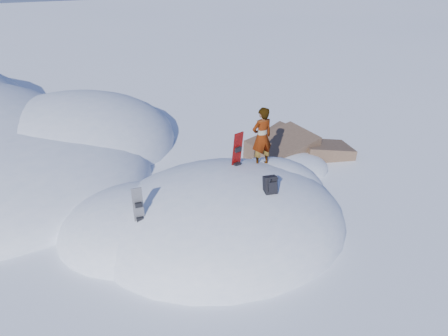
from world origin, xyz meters
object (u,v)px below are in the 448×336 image
object	(u,v)px
snowboard_dark	(139,213)
backpack	(270,185)
snowboard_red	(237,158)
person	(262,137)

from	to	relation	value
snowboard_dark	backpack	xyz separation A→B (m)	(3.29, -0.41, 0.33)
snowboard_red	snowboard_dark	world-z (taller)	snowboard_red
snowboard_red	backpack	size ratio (longest dim) A/B	3.09
snowboard_red	person	bearing A→B (deg)	-11.35
backpack	snowboard_red	bearing A→B (deg)	103.76
backpack	person	world-z (taller)	person
snowboard_red	person	xyz separation A→B (m)	(0.82, 0.11, 0.49)
snowboard_red	person	size ratio (longest dim) A/B	0.93
snowboard_red	person	distance (m)	0.96
snowboard_dark	backpack	world-z (taller)	snowboard_dark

